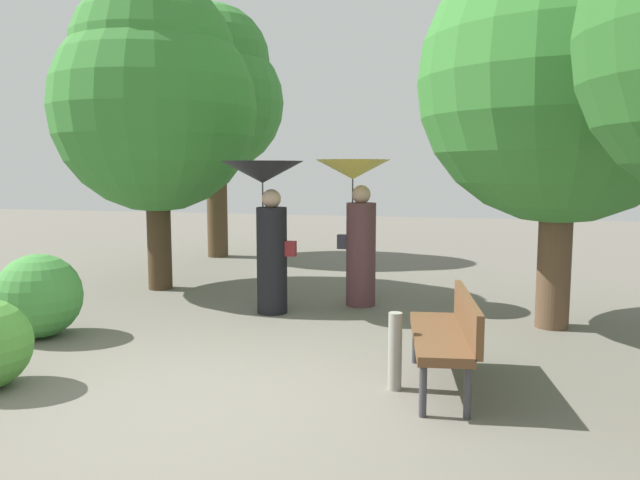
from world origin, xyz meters
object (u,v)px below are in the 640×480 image
person_right (357,208)px  tree_near_left (215,90)px  person_left (267,208)px  tree_near_right (563,57)px  path_marker_post (395,351)px  park_bench (448,331)px  tree_mid_left (155,94)px

person_right → tree_near_left: bearing=45.4°
person_left → person_right: bearing=-54.1°
tree_near_right → path_marker_post: size_ratio=7.42×
tree_near_left → path_marker_post: (4.85, -7.15, -3.24)m
person_right → tree_near_left: 5.96m
tree_near_right → tree_near_left: bearing=144.6°
park_bench → path_marker_post: bearing=-78.5°
person_left → person_right: (1.06, 0.74, -0.04)m
person_left → tree_near_right: (3.61, 0.14, 1.80)m
tree_near_right → path_marker_post: bearing=-121.2°
park_bench → path_marker_post: 0.50m
park_bench → tree_mid_left: size_ratio=0.32×
park_bench → tree_mid_left: tree_mid_left is taller
park_bench → tree_near_left: (-5.29, 6.99, 3.07)m
person_left → tree_near_right: tree_near_right is taller
person_left → tree_mid_left: bearing=64.4°
path_marker_post → tree_near_left: bearing=124.1°
tree_near_left → tree_mid_left: tree_near_left is taller
person_right → path_marker_post: person_right is taller
park_bench → tree_near_left: tree_near_left is taller
person_left → tree_near_left: (-2.81, 4.70, 2.18)m
tree_near_left → path_marker_post: tree_near_left is taller
tree_mid_left → person_right: bearing=-6.4°
person_left → park_bench: person_left is taller
tree_near_left → tree_mid_left: (0.60, -3.59, -0.51)m
person_right → tree_mid_left: (-3.27, 0.36, 1.70)m
tree_near_left → tree_mid_left: size_ratio=1.11×
tree_near_left → path_marker_post: bearing=-55.9°
park_bench → tree_near_right: tree_near_right is taller
tree_near_right → tree_mid_left: 5.90m
person_right → path_marker_post: (0.98, -3.20, -1.03)m
tree_near_right → person_right: bearing=166.6°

